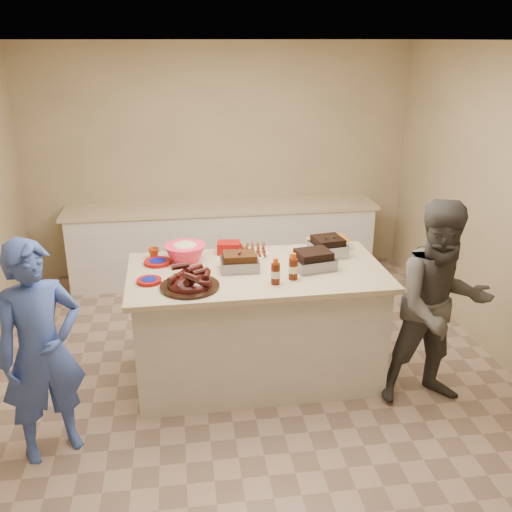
{
  "coord_description": "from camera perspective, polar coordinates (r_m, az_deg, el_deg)",
  "views": [
    {
      "loc": [
        -0.51,
        -4.16,
        2.71
      ],
      "look_at": [
        0.1,
        0.07,
        1.07
      ],
      "focal_mm": 40.0,
      "sensor_mm": 36.0,
      "label": 1
    }
  ],
  "objects": [
    {
      "name": "bbq_bottle_a",
      "position": [
        4.32,
        1.95,
        -2.78
      ],
      "size": [
        0.07,
        0.07,
        0.21
      ],
      "primitive_type": "cylinder",
      "rotation": [
        0.0,
        0.0,
        0.01
      ],
      "color": "#441508",
      "rests_on": "island"
    },
    {
      "name": "mac_cheese_dish",
      "position": [
        5.11,
        7.28,
        0.89
      ],
      "size": [
        0.36,
        0.29,
        0.09
      ],
      "primitive_type": "cube",
      "rotation": [
        0.0,
        0.0,
        0.12
      ],
      "color": "orange",
      "rests_on": "island"
    },
    {
      "name": "roasting_pan",
      "position": [
        4.92,
        7.14,
        0.1
      ],
      "size": [
        0.32,
        0.32,
        0.11
      ],
      "primitive_type": "cube",
      "rotation": [
        0.0,
        0.0,
        0.17
      ],
      "color": "gray",
      "rests_on": "island"
    },
    {
      "name": "rib_platter",
      "position": [
        4.28,
        -6.63,
        -3.16
      ],
      "size": [
        0.49,
        0.49,
        0.18
      ],
      "primitive_type": null,
      "rotation": [
        0.0,
        0.0,
        0.09
      ],
      "color": "#3B0E0B",
      "rests_on": "island"
    },
    {
      "name": "back_counter",
      "position": [
        6.77,
        -3.34,
        1.4
      ],
      "size": [
        3.6,
        0.64,
        0.9
      ],
      "primitive_type": null,
      "color": "silver",
      "rests_on": "ground"
    },
    {
      "name": "bbq_bottle_b",
      "position": [
        4.41,
        3.72,
        -2.31
      ],
      "size": [
        0.07,
        0.07,
        0.21
      ],
      "primitive_type": "cylinder",
      "rotation": [
        0.0,
        0.0,
        0.01
      ],
      "color": "#441508",
      "rests_on": "island"
    },
    {
      "name": "coleslaw_bowl",
      "position": [
        4.8,
        -7.05,
        -0.45
      ],
      "size": [
        0.35,
        0.35,
        0.24
      ],
      "primitive_type": null,
      "rotation": [
        0.0,
        0.0,
        0.01
      ],
      "color": "#FB2C4E",
      "rests_on": "island"
    },
    {
      "name": "plate_stack_small",
      "position": [
        4.42,
        -10.63,
        -2.61
      ],
      "size": [
        0.19,
        0.19,
        0.03
      ],
      "primitive_type": "cylinder",
      "rotation": [
        0.0,
        0.0,
        0.01
      ],
      "color": "maroon",
      "rests_on": "island"
    },
    {
      "name": "basket_stack",
      "position": [
        4.94,
        -2.75,
        0.33
      ],
      "size": [
        0.21,
        0.17,
        0.1
      ],
      "primitive_type": "cube",
      "rotation": [
        0.0,
        0.0,
        -0.13
      ],
      "color": "maroon",
      "rests_on": "island"
    },
    {
      "name": "plastic_cup",
      "position": [
        4.9,
        -10.14,
        -0.19
      ],
      "size": [
        0.09,
        0.09,
        0.09
      ],
      "primitive_type": "imported",
      "rotation": [
        0.0,
        0.0,
        0.01
      ],
      "color": "#A93C10",
      "rests_on": "island"
    },
    {
      "name": "brisket_tray",
      "position": [
        4.63,
        5.72,
        -1.22
      ],
      "size": [
        0.36,
        0.32,
        0.09
      ],
      "primitive_type": "cube",
      "rotation": [
        0.0,
        0.0,
        0.19
      ],
      "color": "black",
      "rests_on": "island"
    },
    {
      "name": "sausage_plate",
      "position": [
        4.9,
        -0.31,
        0.15
      ],
      "size": [
        0.3,
        0.3,
        0.05
      ],
      "primitive_type": "cylinder",
      "rotation": [
        0.0,
        0.0,
        -0.07
      ],
      "color": "silver",
      "rests_on": "island"
    },
    {
      "name": "sauce_bowl",
      "position": [
        4.73,
        -1.72,
        -0.65
      ],
      "size": [
        0.13,
        0.04,
        0.13
      ],
      "primitive_type": "imported",
      "rotation": [
        0.0,
        0.0,
        0.01
      ],
      "color": "silver",
      "rests_on": "island"
    },
    {
      "name": "guest_gray",
      "position": [
        4.94,
        16.86,
        -13.39
      ],
      "size": [
        0.81,
        1.65,
        0.62
      ],
      "primitive_type": "imported",
      "rotation": [
        0.0,
        0.0,
        -0.01
      ],
      "color": "#53504B",
      "rests_on": "ground"
    },
    {
      "name": "island",
      "position": [
        5.03,
        0.08,
        -11.72
      ],
      "size": [
        2.07,
        1.11,
        0.97
      ],
      "primitive_type": null,
      "rotation": [
        0.0,
        0.0,
        0.01
      ],
      "color": "silver",
      "rests_on": "ground"
    },
    {
      "name": "pulled_pork_tray",
      "position": [
        4.58,
        -1.65,
        -1.38
      ],
      "size": [
        0.31,
        0.23,
        0.09
      ],
      "primitive_type": "cube",
      "rotation": [
        0.0,
        0.0,
        -0.02
      ],
      "color": "#47230F",
      "rests_on": "island"
    },
    {
      "name": "plate_stack_large",
      "position": [
        4.77,
        -9.81,
        -0.76
      ],
      "size": [
        0.23,
        0.23,
        0.03
      ],
      "primitive_type": "cylinder",
      "rotation": [
        0.0,
        0.0,
        0.01
      ],
      "color": "maroon",
      "rests_on": "island"
    },
    {
      "name": "mustard_bottle",
      "position": [
        4.73,
        -2.74,
        -0.62
      ],
      "size": [
        0.04,
        0.04,
        0.11
      ],
      "primitive_type": "cylinder",
      "rotation": [
        0.0,
        0.0,
        0.01
      ],
      "color": "#FCBE08",
      "rests_on": "island"
    },
    {
      "name": "room",
      "position": [
        5.0,
        -0.98,
        -11.95
      ],
      "size": [
        4.5,
        5.0,
        2.7
      ],
      "primitive_type": null,
      "color": "tan",
      "rests_on": "ground"
    },
    {
      "name": "guest_blue",
      "position": [
        4.49,
        -19.34,
        -17.66
      ],
      "size": [
        1.24,
        1.64,
        0.37
      ],
      "primitive_type": "imported",
      "rotation": [
        0.0,
        0.0,
        0.5
      ],
      "color": "#3D59B6",
      "rests_on": "ground"
    }
  ]
}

